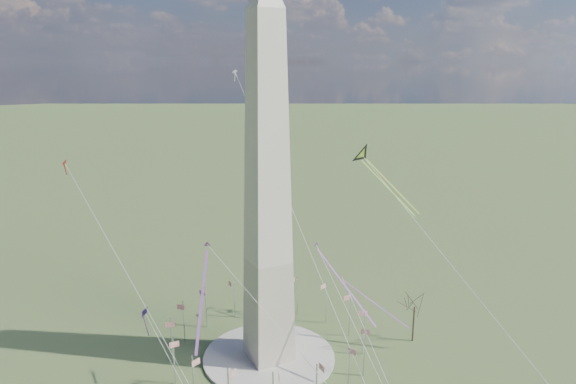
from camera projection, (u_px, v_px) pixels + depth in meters
name	position (u px, v px, depth m)	size (l,w,h in m)	color
ground	(269.00, 358.00, 140.72)	(2000.00, 2000.00, 0.00)	#465A2D
plaza	(269.00, 357.00, 140.62)	(36.00, 36.00, 0.80)	#A59E97
washington_monument	(267.00, 189.00, 128.92)	(15.56, 15.56, 100.00)	beige
flagpole_ring	(269.00, 334.00, 138.93)	(54.40, 54.40, 13.00)	silver
tree_near	(415.00, 304.00, 146.59)	(9.32, 9.32, 16.31)	#4C3F2E
kite_delta_black	(365.00, 158.00, 149.78)	(11.94, 22.01, 17.98)	black
kite_diamond_purple	(145.00, 315.00, 129.07)	(1.89, 2.85, 8.57)	navy
kite_streamer_left	(335.00, 272.00, 131.74)	(5.84, 22.58, 15.65)	red
kite_streamer_mid	(204.00, 279.00, 115.21)	(11.29, 22.01, 16.25)	red
kite_streamer_right	(366.00, 296.00, 144.86)	(14.97, 14.76, 13.61)	red
kite_small_red	(65.00, 164.00, 141.92)	(1.11, 1.86, 4.39)	red
kite_small_white	(235.00, 73.00, 172.14)	(1.38, 1.37, 3.96)	silver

